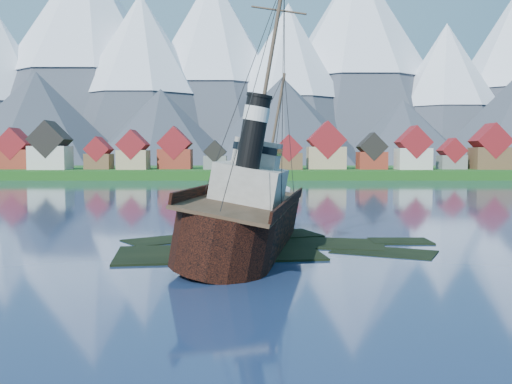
{
  "coord_description": "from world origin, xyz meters",
  "views": [
    {
      "loc": [
        0.26,
        -52.29,
        9.08
      ],
      "look_at": [
        0.34,
        6.0,
        5.0
      ],
      "focal_mm": 40.0,
      "sensor_mm": 36.0,
      "label": 1
    }
  ],
  "objects": [
    {
      "name": "mountains",
      "position": [
        -0.79,
        481.26,
        89.34
      ],
      "size": [
        965.0,
        340.0,
        205.0
      ],
      "color": "#2D333D",
      "rests_on": "ground"
    },
    {
      "name": "tugboat_wreck",
      "position": [
        -0.93,
        2.04,
        3.19
      ],
      "size": [
        7.46,
        32.16,
        25.49
      ],
      "rotation": [
        0.0,
        0.17,
        -0.16
      ],
      "color": "black",
      "rests_on": "ground"
    },
    {
      "name": "town",
      "position": [
        -33.12,
        152.18,
        8.99
      ],
      "size": [
        250.96,
        16.69,
        17.3
      ],
      "color": "maroon",
      "rests_on": "ground"
    },
    {
      "name": "ground",
      "position": [
        0.0,
        0.0,
        0.0
      ],
      "size": [
        1400.0,
        1400.0,
        0.0
      ],
      "primitive_type": "plane",
      "color": "#1C2C4E",
      "rests_on": "ground"
    },
    {
      "name": "shoal",
      "position": [
        1.78,
        2.15,
        -0.35
      ],
      "size": [
        31.71,
        21.24,
        1.14
      ],
      "color": "black",
      "rests_on": "ground"
    },
    {
      "name": "seawall",
      "position": [
        0.0,
        132.0,
        0.0
      ],
      "size": [
        600.0,
        2.5,
        2.0
      ],
      "primitive_type": "cube",
      "color": "#3F3D38",
      "rests_on": "ground"
    },
    {
      "name": "shore_bank",
      "position": [
        0.0,
        170.0,
        0.0
      ],
      "size": [
        600.0,
        80.0,
        3.2
      ],
      "primitive_type": "cube",
      "color": "#184F16",
      "rests_on": "ground"
    },
    {
      "name": "sailboat_e",
      "position": [
        4.87,
        86.5,
        0.26
      ],
      "size": [
        7.25,
        10.27,
        11.96
      ],
      "rotation": [
        0.0,
        0.0,
        0.51
      ],
      "color": "silver",
      "rests_on": "ground"
    }
  ]
}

